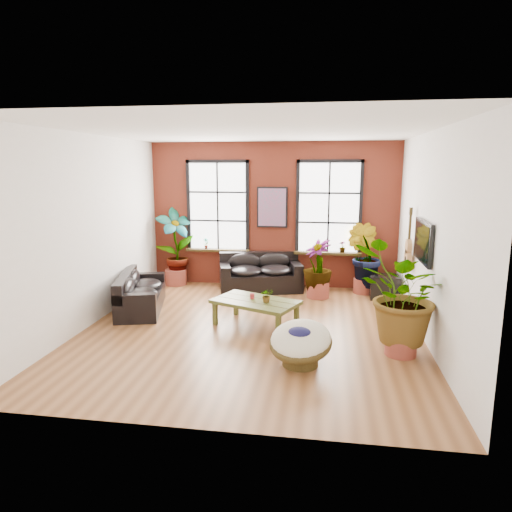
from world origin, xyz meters
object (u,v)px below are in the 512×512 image
(sofa_back, at_px, (260,273))
(sofa_left, at_px, (139,293))
(coffee_table, at_px, (256,303))
(papasan_chair, at_px, (301,342))

(sofa_back, bearing_deg, sofa_left, -154.59)
(coffee_table, bearing_deg, papasan_chair, -37.09)
(sofa_back, distance_m, papasan_chair, 4.30)
(sofa_left, xyz_separation_m, coffee_table, (2.53, -0.61, 0.09))
(sofa_back, xyz_separation_m, papasan_chair, (1.20, -4.13, -0.04))
(sofa_back, relative_size, papasan_chair, 1.85)
(sofa_back, relative_size, coffee_table, 1.20)
(sofa_left, bearing_deg, sofa_back, -64.32)
(sofa_left, relative_size, coffee_table, 1.18)
(coffee_table, height_order, papasan_chair, papasan_chair)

